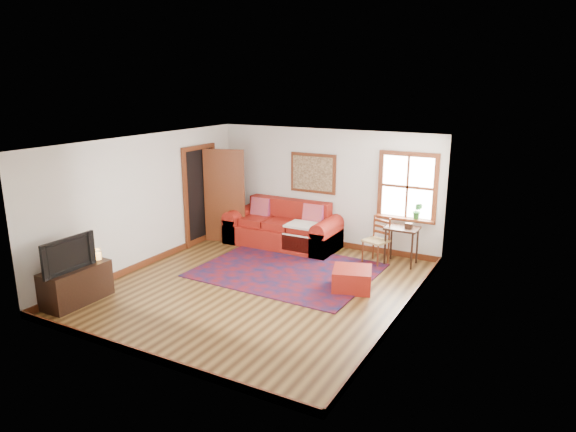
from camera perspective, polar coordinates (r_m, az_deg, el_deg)
The scene contains 13 objects.
ground at distance 8.98m, azimuth -3.24°, elevation -7.88°, with size 5.50×5.50×0.00m, color #412811.
room_envelope at distance 8.49m, azimuth -3.35°, elevation 2.50°, with size 5.04×5.54×2.52m.
window at distance 10.30m, azimuth 13.23°, elevation 2.38°, with size 1.18×0.20×1.38m.
doorway at distance 11.26m, azimuth -8.11°, elevation 2.40°, with size 0.89×1.08×2.14m.
framed_artwork at distance 10.98m, azimuth 2.78°, elevation 4.77°, with size 1.05×0.07×0.85m.
persian_rug at distance 9.69m, azimuth -0.09°, elevation -6.03°, with size 3.15×2.52×0.02m, color maroon.
red_leather_sofa at distance 11.09m, azimuth -0.50°, elevation -1.65°, with size 2.45×1.01×0.96m.
red_ottoman at distance 8.88m, azimuth 7.13°, elevation -6.96°, with size 0.64×0.64×0.37m, color maroon.
side_table at distance 10.09m, azimuth 12.55°, elevation -1.92°, with size 0.62×0.46×0.74m.
ladder_back_chair at distance 10.13m, azimuth 9.94°, elevation -2.47°, with size 0.52×0.51×0.91m.
media_cabinet at distance 8.94m, azimuth -22.45°, elevation -7.06°, with size 0.49×1.09×0.60m, color black.
television at distance 8.65m, azimuth -23.56°, elevation -3.87°, with size 0.95×0.13×0.55m, color black.
candle_hurricane at distance 9.04m, azimuth -20.38°, elevation -4.04°, with size 0.12×0.12×0.18m.
Camera 1 is at (4.39, -7.02, 3.45)m, focal length 32.00 mm.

